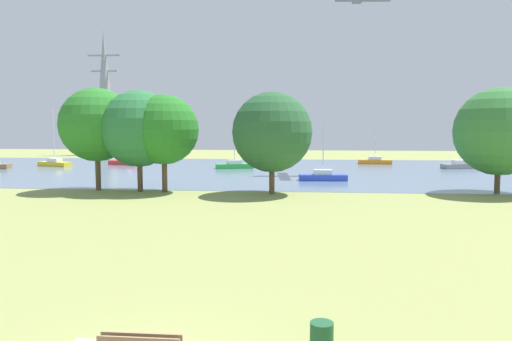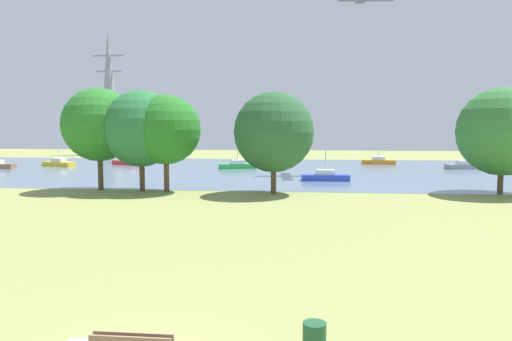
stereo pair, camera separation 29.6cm
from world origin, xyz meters
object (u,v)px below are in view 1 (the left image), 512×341
sailboat_green (235,165)px  tree_mid_shore (97,125)px  sailboat_orange (375,161)px  tree_west_near (164,130)px  tree_west_far (500,132)px  tree_east_far (139,129)px  sailboat_gray (460,165)px  litter_bin (322,339)px  sailboat_yellow (55,163)px  sailboat_blue (323,176)px  sailboat_red (125,162)px  electricity_pylon (105,93)px  tree_east_near (272,132)px

sailboat_green → tree_mid_shore: size_ratio=0.77×
sailboat_orange → tree_west_near: size_ratio=0.78×
sailboat_orange → tree_west_far: size_ratio=0.73×
tree_mid_shore → sailboat_orange: bearing=48.5°
tree_east_far → tree_west_near: (2.17, -0.18, -0.08)m
sailboat_gray → tree_west_near: bearing=-141.4°
sailboat_green → litter_bin: bearing=-79.8°
sailboat_green → tree_mid_shore: (-8.70, -22.38, 5.13)m
tree_west_near → tree_west_far: 27.30m
sailboat_yellow → litter_bin: bearing=-56.4°
sailboat_yellow → sailboat_green: bearing=-2.5°
litter_bin → sailboat_blue: (1.80, 37.33, 0.05)m
tree_mid_shore → tree_west_near: bearing=-5.5°
litter_bin → sailboat_blue: size_ratio=0.15×
sailboat_red → sailboat_yellow: bearing=-159.0°
sailboat_green → sailboat_red: bearing=164.9°
sailboat_gray → tree_west_far: bearing=-101.3°
sailboat_red → tree_west_near: 31.04m
litter_bin → sailboat_orange: sailboat_orange is taller
electricity_pylon → sailboat_green: bearing=-44.6°
tree_east_far → tree_west_near: bearing=-4.8°
tree_east_far → tree_east_near: (11.14, -0.53, -0.28)m
tree_east_near → electricity_pylon: bearing=124.3°
litter_bin → sailboat_blue: bearing=87.2°
sailboat_gray → tree_east_far: (-34.24, -25.41, 4.81)m
sailboat_green → sailboat_yellow: sailboat_yellow is taller
tree_mid_shore → tree_west_far: tree_mid_shore is taller
sailboat_red → tree_west_far: size_ratio=0.67×
tree_mid_shore → sailboat_yellow: bearing=125.1°
sailboat_orange → tree_east_near: size_ratio=0.77×
tree_mid_shore → tree_west_near: 6.03m
tree_west_far → electricity_pylon: size_ratio=0.36×
tree_east_far → tree_west_far: (29.43, 1.40, -0.22)m
tree_east_far → litter_bin: bearing=-63.4°
sailboat_red → electricity_pylon: size_ratio=0.24×
sailboat_blue → sailboat_green: bearing=129.4°
sailboat_yellow → tree_west_near: bearing=-46.9°
litter_bin → sailboat_orange: size_ratio=0.13×
tree_west_near → sailboat_blue: bearing=35.7°
sailboat_blue → tree_west_far: 16.59m
sailboat_orange → electricity_pylon: (-48.92, 19.49, 11.57)m
electricity_pylon → tree_east_far: bearing=-64.6°
tree_east_far → sailboat_blue: bearing=31.3°
sailboat_gray → sailboat_yellow: size_ratio=0.77×
tree_east_far → tree_mid_shore: bearing=174.2°
sailboat_green → sailboat_red: (-16.50, 4.45, -0.01)m
sailboat_orange → tree_west_near: tree_west_near is taller
sailboat_gray → electricity_pylon: size_ratio=0.26×
sailboat_gray → tree_east_far: size_ratio=0.73×
sailboat_gray → sailboat_red: size_ratio=1.08×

